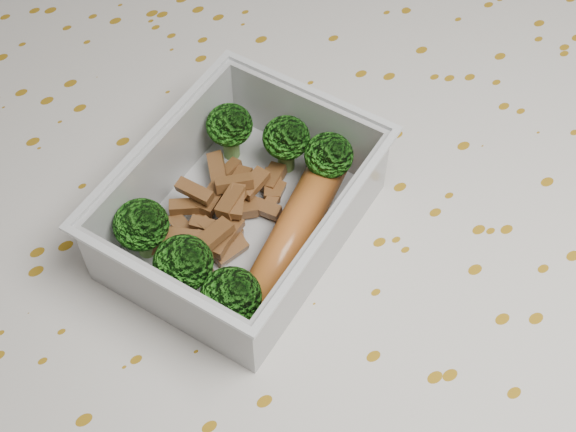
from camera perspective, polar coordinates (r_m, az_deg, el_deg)
dining_table at (r=0.58m, az=0.31°, el=-6.44°), size 1.40×0.90×0.75m
tablecloth at (r=0.54m, az=0.33°, el=-3.84°), size 1.46×0.96×0.19m
lunch_container at (r=0.49m, az=-3.31°, el=0.22°), size 0.20×0.18×0.06m
broccoli_florets at (r=0.48m, az=-4.19°, el=0.55°), size 0.15×0.14×0.04m
meat_pile at (r=0.50m, az=-4.78°, el=0.06°), size 0.11×0.07×0.03m
sausage at (r=0.48m, az=0.31°, el=-1.38°), size 0.13×0.09×0.02m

